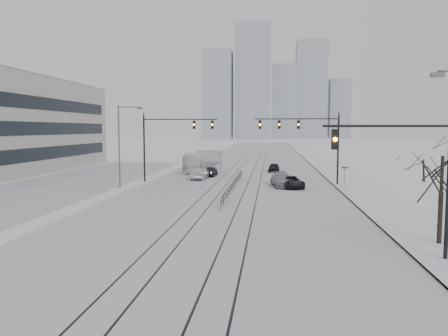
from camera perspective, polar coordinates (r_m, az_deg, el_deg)
ground at (r=17.52m, az=-7.47°, el=-16.55°), size 500.00×500.00×0.00m
road at (r=76.19m, az=3.22°, el=0.27°), size 22.00×260.00×0.02m
sidewalk_east at (r=76.68m, az=13.34°, el=0.23°), size 5.00×260.00×0.16m
curb at (r=76.42m, az=11.52°, el=0.23°), size 0.10×260.00×0.12m
parking_strip at (r=56.52m, az=-18.90°, el=-1.69°), size 14.00×60.00×0.03m
tram_rails at (r=56.32m, az=2.16°, el=-1.43°), size 5.30×180.00×0.01m
skyline at (r=290.45m, az=6.47°, el=9.88°), size 96.00×48.00×72.00m
traffic_mast_near at (r=22.95m, az=23.60°, el=-0.04°), size 6.10×0.37×7.00m
traffic_mast_ne at (r=50.99m, az=10.98°, el=4.26°), size 9.60×0.37×8.00m
traffic_mast_nw at (r=53.28m, az=-7.33°, el=4.14°), size 9.10×0.37×8.00m
street_light_west at (r=48.58m, az=-13.21°, el=3.53°), size 2.73×0.25×9.00m
bare_tree at (r=26.57m, az=26.63°, el=0.33°), size 4.40×4.40×6.10m
median_fence at (r=46.36m, az=1.29°, el=-2.22°), size 0.06×24.00×1.00m
street_sign at (r=48.70m, az=15.47°, el=-0.77°), size 0.70×0.06×2.40m
sedan_sb_inner at (r=59.52m, az=-1.83°, el=-0.43°), size 1.83×4.14×1.38m
sedan_sb_outer at (r=55.94m, az=-3.19°, el=-0.72°), size 1.91×4.68×1.51m
sedan_nb_front at (r=48.34m, az=8.85°, el=-1.84°), size 2.95×4.92×1.28m
sedan_nb_right at (r=49.18m, az=7.57°, el=-1.57°), size 2.84×5.45×1.51m
sedan_nb_far at (r=65.99m, az=6.53°, el=0.06°), size 1.83×3.96×1.31m
box_truck at (r=65.96m, az=-2.64°, el=0.86°), size 4.56×11.38×3.09m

